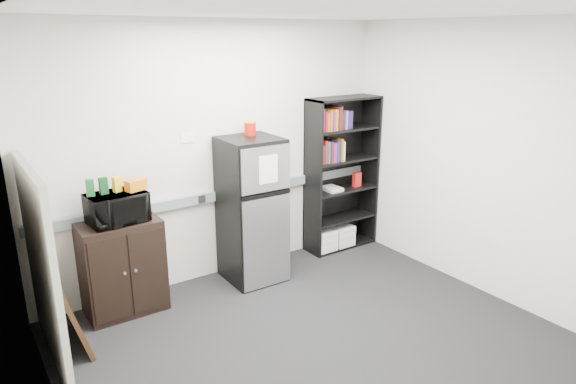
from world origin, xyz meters
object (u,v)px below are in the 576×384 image
object	(u,v)px
cubicle_partition	(42,267)
microwave	(117,208)
cabinet	(123,267)
bookshelf	(340,171)
refrigerator	(252,210)

from	to	relation	value
cubicle_partition	microwave	world-z (taller)	cubicle_partition
cubicle_partition	cabinet	size ratio (longest dim) A/B	1.79
bookshelf	microwave	world-z (taller)	bookshelf
bookshelf	cabinet	size ratio (longest dim) A/B	2.05
cabinet	microwave	xyz separation A→B (m)	(0.00, -0.02, 0.59)
bookshelf	cubicle_partition	xyz separation A→B (m)	(-3.41, -0.49, -0.16)
cubicle_partition	microwave	xyz separation A→B (m)	(0.72, 0.40, 0.23)
cabinet	bookshelf	bearing A→B (deg)	1.40
cubicle_partition	microwave	size ratio (longest dim) A/B	3.22
bookshelf	cabinet	distance (m)	2.74
microwave	refrigerator	bearing A→B (deg)	-8.69
microwave	refrigerator	world-z (taller)	refrigerator
cubicle_partition	refrigerator	distance (m)	2.12
cabinet	microwave	bearing A→B (deg)	-90.00
bookshelf	microwave	bearing A→B (deg)	-178.26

